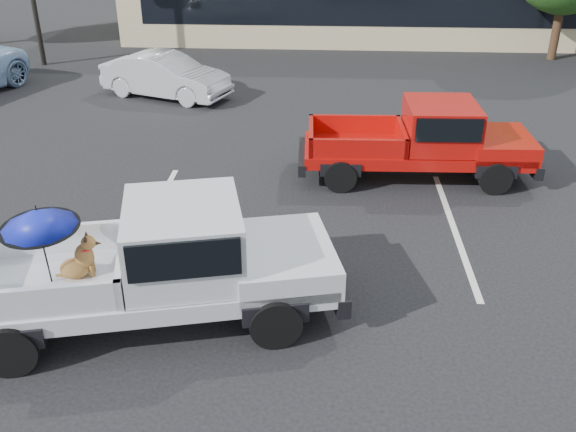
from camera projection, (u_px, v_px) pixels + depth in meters
name	position (u px, v px, depth m)	size (l,w,h in m)	color
ground	(294.00, 280.00, 10.78)	(90.00, 90.00, 0.00)	black
stripe_left	(149.00, 220.00, 12.72)	(0.12, 5.00, 0.01)	silver
stripe_right	(454.00, 229.00, 12.39)	(0.12, 5.00, 0.01)	silver
silver_pickup	(169.00, 258.00, 9.41)	(5.99, 3.19, 2.06)	black
red_pickup	(432.00, 138.00, 14.20)	(5.27, 2.06, 1.72)	black
silver_sedan	(166.00, 76.00, 19.82)	(1.42, 4.07, 1.34)	silver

